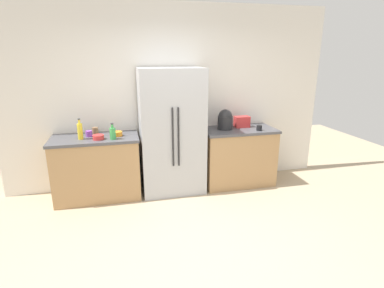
{
  "coord_description": "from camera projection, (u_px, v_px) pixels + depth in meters",
  "views": [
    {
      "loc": [
        -0.79,
        -2.69,
        2.03
      ],
      "look_at": [
        -0.02,
        0.49,
        1.06
      ],
      "focal_mm": 28.26,
      "sensor_mm": 36.0,
      "label": 1
    }
  ],
  "objects": [
    {
      "name": "bowl_b",
      "position": [
        98.0,
        137.0,
        4.13
      ],
      "size": [
        0.15,
        0.15,
        0.06
      ],
      "primitive_type": "cylinder",
      "color": "red",
      "rests_on": "counter_left"
    },
    {
      "name": "bowl_a",
      "position": [
        117.0,
        134.0,
        4.31
      ],
      "size": [
        0.15,
        0.15,
        0.06
      ],
      "primitive_type": "cylinder",
      "color": "orange",
      "rests_on": "counter_left"
    },
    {
      "name": "cup_b",
      "position": [
        89.0,
        134.0,
        4.28
      ],
      "size": [
        0.09,
        0.09,
        0.08
      ],
      "primitive_type": "cylinder",
      "color": "purple",
      "rests_on": "counter_left"
    },
    {
      "name": "rice_cooker",
      "position": [
        225.0,
        120.0,
        4.67
      ],
      "size": [
        0.23,
        0.23,
        0.31
      ],
      "color": "#262628",
      "rests_on": "counter_right"
    },
    {
      "name": "bottle_a",
      "position": [
        80.0,
        131.0,
        4.12
      ],
      "size": [
        0.07,
        0.07,
        0.29
      ],
      "color": "yellow",
      "rests_on": "counter_left"
    },
    {
      "name": "bottle_b",
      "position": [
        113.0,
        133.0,
        4.12
      ],
      "size": [
        0.08,
        0.08,
        0.23
      ],
      "color": "green",
      "rests_on": "counter_left"
    },
    {
      "name": "counter_right",
      "position": [
        238.0,
        156.0,
        4.87
      ],
      "size": [
        1.14,
        0.63,
        0.91
      ],
      "color": "tan",
      "rests_on": "ground_plane"
    },
    {
      "name": "kitchen_back_panel",
      "position": [
        171.0,
        98.0,
        4.71
      ],
      "size": [
        5.07,
        0.1,
        2.78
      ],
      "primitive_type": "cube",
      "color": "silver",
      "rests_on": "ground_plane"
    },
    {
      "name": "toaster",
      "position": [
        242.0,
        122.0,
        4.82
      ],
      "size": [
        0.23,
        0.14,
        0.17
      ],
      "primitive_type": "cube",
      "color": "red",
      "rests_on": "counter_right"
    },
    {
      "name": "counter_left",
      "position": [
        97.0,
        168.0,
        4.38
      ],
      "size": [
        1.21,
        0.63,
        0.91
      ],
      "color": "tan",
      "rests_on": "ground_plane"
    },
    {
      "name": "cup_a",
      "position": [
        259.0,
        128.0,
        4.62
      ],
      "size": [
        0.08,
        0.08,
        0.08
      ],
      "primitive_type": "cylinder",
      "color": "black",
      "rests_on": "counter_right"
    },
    {
      "name": "refrigerator",
      "position": [
        172.0,
        132.0,
        4.48
      ],
      "size": [
        0.93,
        0.63,
        1.86
      ],
      "color": "#B2B5BA",
      "rests_on": "ground_plane"
    },
    {
      "name": "ground_plane",
      "position": [
        205.0,
        250.0,
        3.26
      ],
      "size": [
        10.14,
        10.14,
        0.0
      ],
      "primitive_type": "plane",
      "color": "tan"
    },
    {
      "name": "cup_c",
      "position": [
        95.0,
        131.0,
        4.4
      ],
      "size": [
        0.09,
        0.09,
        0.1
      ],
      "primitive_type": "cylinder",
      "color": "brown",
      "rests_on": "counter_left"
    }
  ]
}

